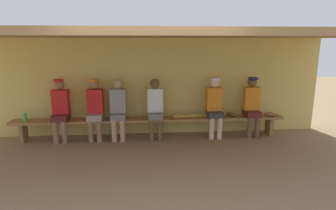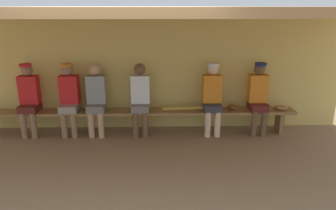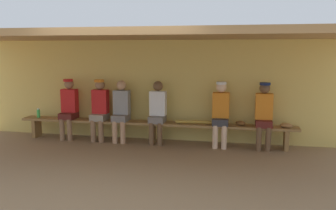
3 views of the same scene
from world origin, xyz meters
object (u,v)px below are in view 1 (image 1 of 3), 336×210
at_px(water_bottle_green, 25,117).
at_px(player_middle, 118,107).
at_px(player_leftmost, 214,104).
at_px(baseball_bat, 191,116).
at_px(player_in_red, 60,107).
at_px(bench, 151,121).
at_px(player_in_white, 252,104).
at_px(player_in_blue, 95,107).
at_px(player_rightmost, 155,106).
at_px(baseball_glove_worn, 231,114).
at_px(baseball_glove_dark_brown, 270,114).

bearing_deg(water_bottle_green, player_middle, 0.17).
height_order(player_leftmost, baseball_bat, player_leftmost).
bearing_deg(water_bottle_green, player_in_red, 0.50).
bearing_deg(bench, player_in_white, 0.09).
relative_size(player_leftmost, player_in_blue, 1.00).
bearing_deg(player_in_white, player_rightmost, -179.99).
distance_m(water_bottle_green, baseball_bat, 3.59).
relative_size(player_middle, player_in_white, 0.99).
bearing_deg(baseball_glove_worn, player_in_red, -126.08).
xyz_separation_m(player_rightmost, player_in_blue, (-1.31, 0.00, 0.02)).
height_order(player_rightmost, baseball_glove_dark_brown, player_rightmost).
distance_m(player_middle, water_bottle_green, 1.99).
xyz_separation_m(player_rightmost, baseball_bat, (0.80, -0.00, -0.24)).
distance_m(bench, player_middle, 0.78).
height_order(player_in_white, baseball_glove_worn, player_in_white).
bearing_deg(water_bottle_green, baseball_glove_worn, 0.33).
height_order(player_in_red, baseball_glove_worn, player_in_red).
xyz_separation_m(player_in_white, player_in_red, (-4.23, 0.00, 0.00)).
xyz_separation_m(player_in_white, player_leftmost, (-0.86, 0.00, 0.00)).
relative_size(player_rightmost, baseball_bat, 1.68).
distance_m(player_rightmost, baseball_glove_worn, 1.75).
relative_size(player_leftmost, water_bottle_green, 6.49).
height_order(player_rightmost, player_middle, same).
height_order(player_in_white, water_bottle_green, player_in_white).
relative_size(player_in_red, water_bottle_green, 6.49).
height_order(player_leftmost, player_in_blue, same).
bearing_deg(water_bottle_green, player_in_blue, 0.25).
bearing_deg(player_in_blue, water_bottle_green, -179.75).
xyz_separation_m(player_in_white, water_bottle_green, (-4.98, -0.01, -0.19)).
bearing_deg(water_bottle_green, player_leftmost, 0.09).
height_order(player_middle, water_bottle_green, player_middle).
distance_m(baseball_glove_worn, baseball_bat, 0.94).
relative_size(player_middle, baseball_glove_dark_brown, 5.56).
relative_size(player_rightmost, player_middle, 1.00).
distance_m(player_rightmost, water_bottle_green, 2.80).
xyz_separation_m(bench, player_leftmost, (1.44, 0.00, 0.36)).
bearing_deg(player_leftmost, player_in_red, 180.00).
relative_size(player_leftmost, player_in_red, 1.00).
bearing_deg(baseball_bat, bench, 175.07).
bearing_deg(player_rightmost, water_bottle_green, -179.88).
distance_m(player_in_white, baseball_glove_worn, 0.51).
height_order(baseball_glove_worn, baseball_bat, baseball_glove_worn).
xyz_separation_m(player_rightmost, player_in_red, (-2.04, 0.00, 0.02)).
bearing_deg(baseball_glove_worn, player_in_white, 51.16).
height_order(player_in_white, player_in_blue, same).
xyz_separation_m(player_in_white, baseball_glove_dark_brown, (0.44, -0.03, -0.24)).
relative_size(player_rightmost, player_in_white, 0.99).
bearing_deg(player_leftmost, player_in_white, 0.00).
relative_size(water_bottle_green, baseball_bat, 0.26).
bearing_deg(player_leftmost, player_rightmost, -179.98).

